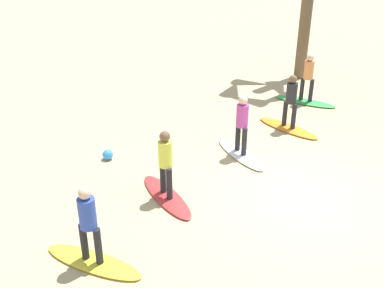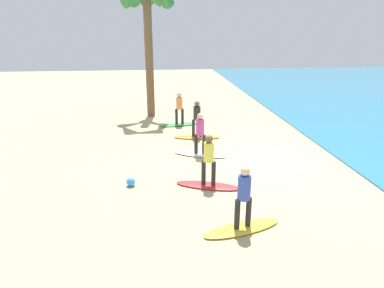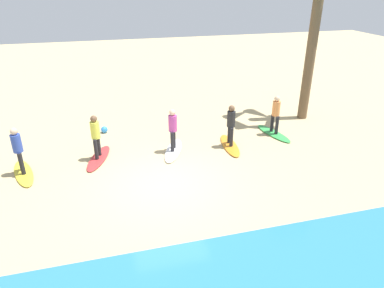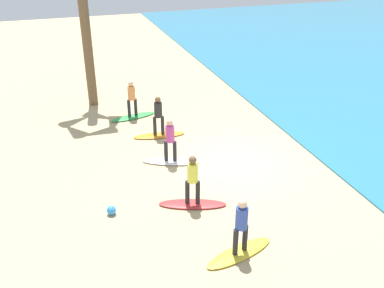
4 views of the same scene
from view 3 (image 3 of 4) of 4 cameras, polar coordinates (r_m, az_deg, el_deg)
The scene contains 12 objects.
ground_plane at distance 11.70m, azimuth -4.29°, elevation -6.42°, with size 60.00×60.00×0.00m, color tan.
surfboard_green at distance 15.61m, azimuth 13.03°, elevation 1.69°, with size 2.10×0.56×0.09m, color green.
surfer_green at distance 15.24m, azimuth 13.39°, elevation 5.10°, with size 0.32×0.45×1.64m.
surfboard_orange at distance 14.20m, azimuth 6.13°, elevation -0.22°, with size 2.10×0.56×0.09m, color orange.
surfer_orange at distance 13.80m, azimuth 6.32°, elevation 3.50°, with size 0.32×0.46×1.64m.
surfboard_white at distance 13.74m, azimuth -3.03°, elevation -1.02°, with size 2.10×0.56×0.09m, color white.
surfer_white at distance 13.33m, azimuth -3.13°, elevation 2.80°, with size 0.32×0.44×1.64m.
surfboard_red at distance 13.60m, azimuth -14.84°, elevation -2.20°, with size 2.10×0.56×0.09m, color red.
surfer_red at distance 13.18m, azimuth -15.32°, elevation 1.63°, with size 0.32×0.44×1.64m.
surfboard_yellow at distance 13.49m, azimuth -25.56°, elevation -4.25°, with size 2.10×0.56×0.09m, color yellow.
surfer_yellow at distance 13.07m, azimuth -26.37°, elevation -0.46°, with size 0.32×0.45×1.64m.
beach_ball at distance 15.80m, azimuth -13.98°, elevation 2.27°, with size 0.29×0.29×0.29m, color #338CE5.
Camera 3 is at (1.72, 9.79, 6.16)m, focal length 33.01 mm.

